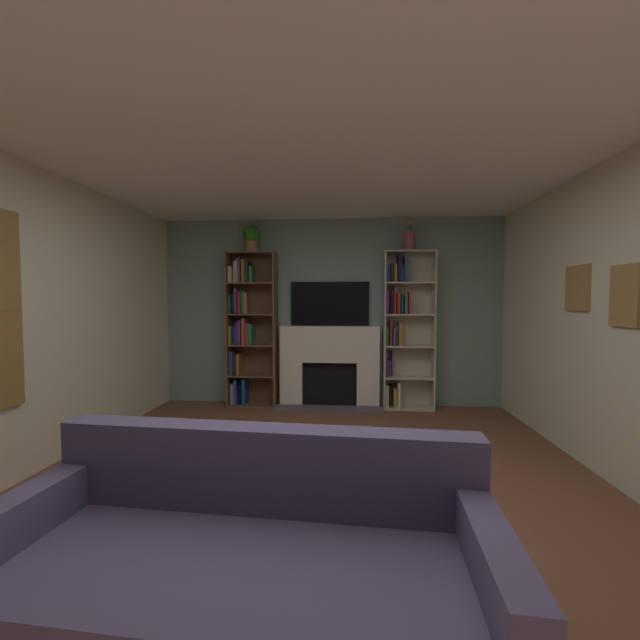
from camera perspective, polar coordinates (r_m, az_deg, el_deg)
ground_plane at (r=2.88m, az=-2.07°, el=-27.13°), size 7.15×7.15×0.00m
wall_back_accent at (r=5.50m, az=1.47°, el=1.14°), size 4.78×0.06×2.57m
ceiling at (r=2.76m, az=-2.17°, el=27.67°), size 4.78×6.08×0.06m
fireplace at (r=5.44m, az=1.39°, el=-6.44°), size 1.45×0.49×1.10m
tv at (r=5.44m, az=1.44°, el=2.36°), size 1.07×0.06×0.60m
bookshelf_left at (r=5.54m, az=-10.45°, el=-1.21°), size 0.66×0.32×2.10m
bookshelf_right at (r=5.41m, az=11.83°, el=-1.05°), size 0.66×0.30×2.10m
potted_plant at (r=5.55m, az=-9.82°, el=11.68°), size 0.24×0.24×0.37m
vase_with_flowers at (r=5.43m, az=12.82°, el=11.12°), size 0.15×0.15×0.41m
couch at (r=1.97m, az=-10.89°, el=-33.09°), size 2.09×0.97×0.83m
coffee_table at (r=2.56m, az=-6.17°, el=-21.54°), size 0.78×0.45×0.45m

